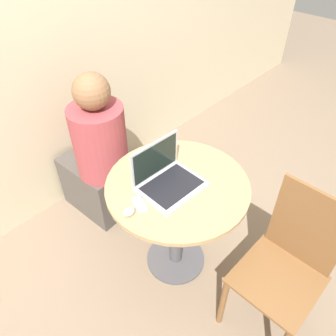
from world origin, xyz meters
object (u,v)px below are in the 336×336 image
object	(u,v)px
chair_empty	(286,267)
person_seated	(98,161)
laptop	(167,178)
cell_phone	(139,204)

from	to	relation	value
chair_empty	person_seated	size ratio (longest dim) A/B	0.81
laptop	chair_empty	distance (m)	0.77
cell_phone	person_seated	world-z (taller)	person_seated
laptop	cell_phone	xyz separation A→B (m)	(-0.21, -0.00, -0.04)
cell_phone	chair_empty	world-z (taller)	chair_empty
chair_empty	person_seated	distance (m)	1.40
cell_phone	chair_empty	xyz separation A→B (m)	(0.37, -0.69, -0.25)
laptop	cell_phone	size ratio (longest dim) A/B	2.92
person_seated	cell_phone	bearing A→B (deg)	-108.50
laptop	person_seated	distance (m)	0.76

